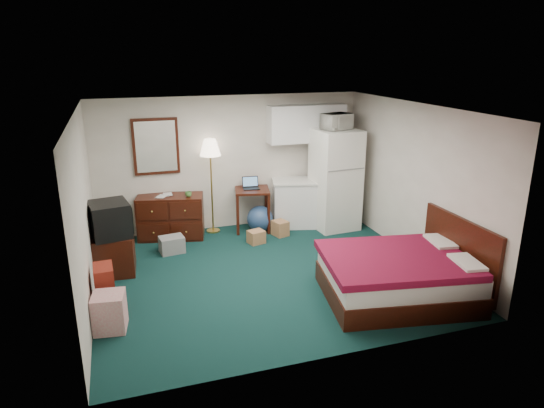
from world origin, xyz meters
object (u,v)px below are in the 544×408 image
object	(u,v)px
bed	(397,277)
suitcase	(105,288)
floor_lamp	(212,187)
kitchen_counter	(294,203)
dresser	(171,217)
desk	(252,209)
fridge	(335,180)
tv_stand	(114,253)

from	to	relation	value
bed	suitcase	bearing A→B (deg)	176.66
floor_lamp	kitchen_counter	world-z (taller)	floor_lamp
dresser	desk	world-z (taller)	desk
floor_lamp	desk	xyz separation A→B (m)	(0.74, -0.12, -0.48)
kitchen_counter	fridge	xyz separation A→B (m)	(0.69, -0.33, 0.51)
dresser	fridge	bearing A→B (deg)	5.51
desk	bed	bearing A→B (deg)	-57.68
desk	kitchen_counter	bearing A→B (deg)	11.13
suitcase	desk	bearing A→B (deg)	38.49
kitchen_counter	bed	distance (m)	3.20
floor_lamp	bed	distance (m)	3.87
dresser	desk	xyz separation A→B (m)	(1.52, -0.05, 0.00)
bed	suitcase	size ratio (longest dim) A/B	3.09
desk	fridge	distance (m)	1.67
desk	bed	size ratio (longest dim) A/B	0.41
dresser	suitcase	world-z (taller)	dresser
floor_lamp	desk	bearing A→B (deg)	-9.23
bed	suitcase	distance (m)	3.91
suitcase	fridge	bearing A→B (deg)	22.49
dresser	suitcase	distance (m)	2.63
kitchen_counter	bed	size ratio (longest dim) A/B	0.45
kitchen_counter	fridge	world-z (taller)	fridge
floor_lamp	kitchen_counter	bearing A→B (deg)	-5.07
desk	suitcase	size ratio (longest dim) A/B	1.27
kitchen_counter	fridge	bearing A→B (deg)	-10.85
dresser	desk	size ratio (longest dim) A/B	1.46
bed	dresser	bearing A→B (deg)	139.09
kitchen_counter	bed	xyz separation A→B (m)	(0.32, -3.19, -0.13)
tv_stand	suitcase	distance (m)	1.20
bed	tv_stand	size ratio (longest dim) A/B	2.90
floor_lamp	desk	size ratio (longest dim) A/B	2.20
floor_lamp	tv_stand	xyz separation A→B (m)	(-1.79, -1.26, -0.57)
desk	fridge	xyz separation A→B (m)	(1.53, -0.35, 0.55)
desk	kitchen_counter	world-z (taller)	kitchen_counter
dresser	floor_lamp	bearing A→B (deg)	18.10
desk	fridge	world-z (taller)	fridge
dresser	kitchen_counter	bearing A→B (deg)	11.27
fridge	suitcase	xyz separation A→B (m)	(-4.18, -1.98, -0.63)
tv_stand	bed	bearing A→B (deg)	-25.46
dresser	suitcase	bearing A→B (deg)	-102.50
desk	kitchen_counter	xyz separation A→B (m)	(0.84, -0.02, 0.04)
floor_lamp	fridge	world-z (taller)	fridge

